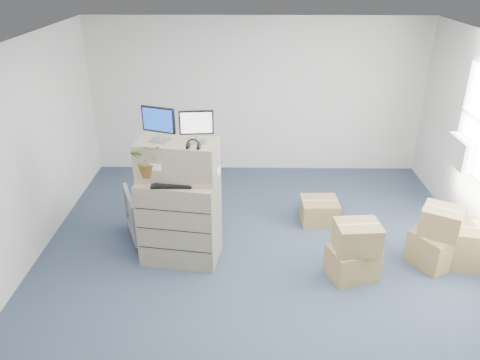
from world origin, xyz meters
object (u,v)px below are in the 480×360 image
(monitor_left, at_px, (158,122))
(potted_plant, at_px, (149,164))
(filing_cabinet_lower, at_px, (180,220))
(water_bottle, at_px, (186,167))
(monitor_right, at_px, (196,125))
(office_chair, at_px, (157,209))
(keyboard, at_px, (172,185))

(monitor_left, bearing_deg, potted_plant, -118.08)
(potted_plant, bearing_deg, filing_cabinet_lower, 9.41)
(water_bottle, bearing_deg, monitor_right, -20.79)
(monitor_left, bearing_deg, filing_cabinet_lower, 3.87)
(monitor_left, xyz_separation_m, office_chair, (-0.22, 0.51, -1.48))
(monitor_right, relative_size, keyboard, 0.82)
(filing_cabinet_lower, height_order, office_chair, filing_cabinet_lower)
(filing_cabinet_lower, xyz_separation_m, monitor_left, (-0.19, 0.06, 1.32))
(monitor_left, distance_m, keyboard, 0.77)
(monitor_right, relative_size, water_bottle, 1.34)
(filing_cabinet_lower, height_order, monitor_right, monitor_right)
(monitor_left, bearing_deg, water_bottle, 23.84)
(potted_plant, bearing_deg, monitor_right, 6.53)
(office_chair, bearing_deg, potted_plant, 76.60)
(monitor_left, relative_size, potted_plant, 0.97)
(monitor_right, relative_size, office_chair, 0.49)
(monitor_right, distance_m, office_chair, 1.70)
(keyboard, bearing_deg, office_chair, 116.17)
(water_bottle, bearing_deg, office_chair, 136.52)
(monitor_right, height_order, keyboard, monitor_right)
(water_bottle, relative_size, potted_plant, 0.69)
(filing_cabinet_lower, distance_m, keyboard, 0.61)
(potted_plant, distance_m, office_chair, 1.17)
(keyboard, relative_size, potted_plant, 1.12)
(filing_cabinet_lower, relative_size, potted_plant, 2.60)
(water_bottle, bearing_deg, monitor_left, -176.90)
(water_bottle, distance_m, potted_plant, 0.45)
(filing_cabinet_lower, relative_size, monitor_right, 2.82)
(water_bottle, height_order, office_chair, water_bottle)
(potted_plant, bearing_deg, monitor_left, 41.17)
(potted_plant, relative_size, office_chair, 0.54)
(monitor_left, relative_size, water_bottle, 1.41)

